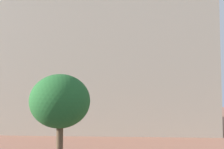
{
  "coord_description": "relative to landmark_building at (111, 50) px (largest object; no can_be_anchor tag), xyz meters",
  "views": [
    {
      "loc": [
        0.75,
        -0.02,
        4.7
      ],
      "look_at": [
        0.07,
        11.23,
        5.39
      ],
      "focal_mm": 39.99,
      "sensor_mm": 36.0,
      "label": 1
    }
  ],
  "objects": [
    {
      "name": "landmark_building",
      "position": [
        0.0,
        0.0,
        0.0
      ],
      "size": [
        23.86,
        13.72,
        32.98
      ],
      "color": "#B2A893",
      "rests_on": "ground_plane"
    },
    {
      "name": "tree_curb_far",
      "position": [
        -1.77,
        -17.64,
        -5.78
      ],
      "size": [
        3.46,
        3.46,
        5.62
      ],
      "color": "brown",
      "rests_on": "ground_plane"
    }
  ]
}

